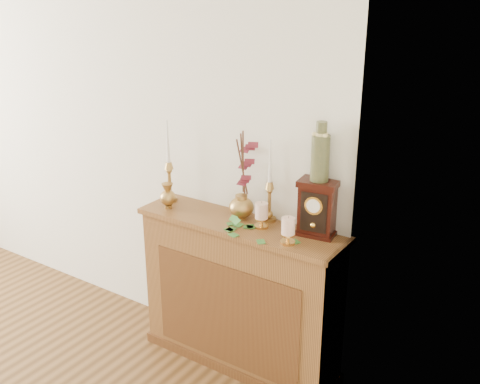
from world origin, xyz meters
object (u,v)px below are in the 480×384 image
Objects in this scene: candlestick_center at (269,195)px; mantel_clock at (317,208)px; ginger_jar at (246,177)px; bud_vase at (168,196)px; candlestick_left at (169,175)px; ceramic_vase at (320,155)px.

mantel_clock is (0.30, -0.02, -0.01)m from candlestick_center.
mantel_clock is at bearing -0.10° from ginger_jar.
bud_vase is (-0.60, -0.16, -0.08)m from candlestick_center.
ginger_jar is at bearing 5.42° from candlestick_left.
candlestick_left is 3.32× the size of bud_vase.
candlestick_center is at bearing 169.28° from mantel_clock.
candlestick_center is at bearing 5.72° from candlestick_left.
ginger_jar is at bearing 17.74° from bud_vase.
ceramic_vase is (0.45, 0.00, 0.21)m from ginger_jar.
ceramic_vase is at bearing 3.04° from candlestick_left.
ginger_jar is 1.71× the size of ceramic_vase.
ginger_jar is (-0.14, -0.02, 0.08)m from candlestick_center.
ceramic_vase is at bearing -2.88° from candlestick_center.
candlestick_left is 0.53m from ginger_jar.
ginger_jar reaches higher than candlestick_center.
mantel_clock is 0.99× the size of ceramic_vase.
ginger_jar is 1.73× the size of mantel_clock.
candlestick_left is 0.67m from candlestick_center.
candlestick_center is at bearing 177.12° from ceramic_vase.
bud_vase is 0.29× the size of ginger_jar.
bud_vase is 0.49× the size of ceramic_vase.
ceramic_vase is (0.97, 0.05, 0.28)m from candlestick_left.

